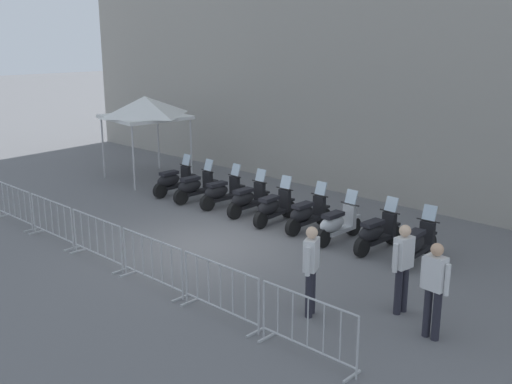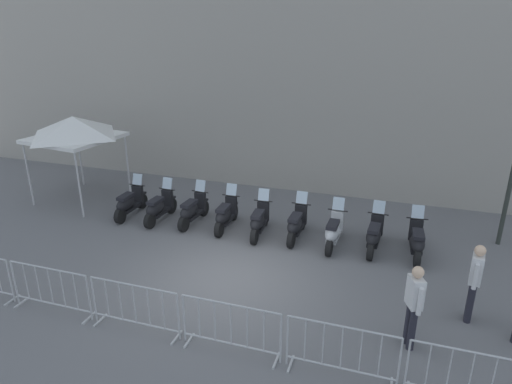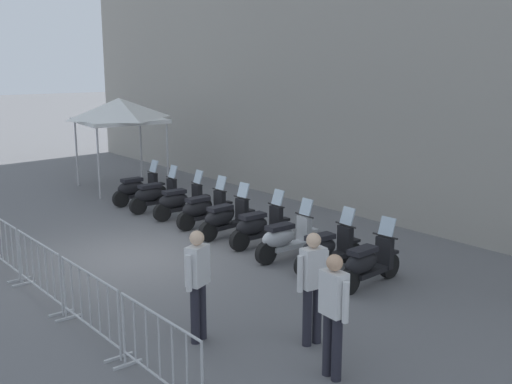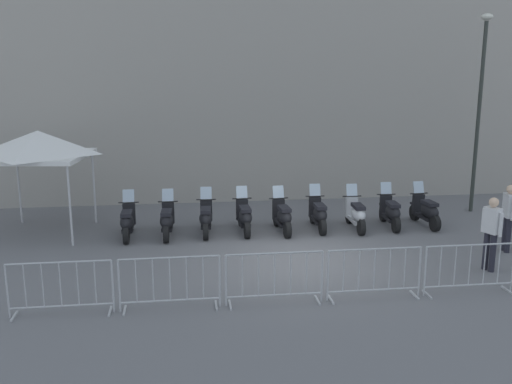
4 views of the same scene
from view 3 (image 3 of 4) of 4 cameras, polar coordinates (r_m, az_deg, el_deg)
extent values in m
plane|color=slate|center=(13.74, -10.90, -5.84)|extent=(120.00, 120.00, 0.00)
cylinder|color=black|center=(18.78, -8.83, -0.08)|extent=(0.20, 0.49, 0.48)
cylinder|color=black|center=(18.20, -12.18, -0.62)|extent=(0.20, 0.49, 0.48)
cube|color=black|center=(18.48, -10.48, -0.23)|extent=(0.39, 0.90, 0.10)
ellipsoid|color=black|center=(18.30, -11.28, 0.39)|extent=(0.46, 0.88, 0.40)
cube|color=black|center=(18.27, -11.22, 1.08)|extent=(0.35, 0.63, 0.10)
cube|color=black|center=(18.63, -9.35, 0.77)|extent=(0.35, 0.18, 0.60)
cylinder|color=black|center=(18.56, -9.38, 1.77)|extent=(0.56, 0.11, 0.04)
cube|color=silver|center=(18.56, -9.27, 2.33)|extent=(0.34, 0.18, 0.35)
cube|color=black|center=(18.73, -8.85, 0.72)|extent=(0.24, 0.34, 0.06)
cylinder|color=black|center=(17.85, -7.11, -0.69)|extent=(0.18, 0.49, 0.48)
cylinder|color=black|center=(17.29, -10.67, -1.24)|extent=(0.18, 0.49, 0.48)
cube|color=black|center=(17.55, -8.86, -0.83)|extent=(0.35, 0.89, 0.10)
ellipsoid|color=black|center=(17.37, -9.70, -0.18)|extent=(0.43, 0.87, 0.40)
cube|color=black|center=(17.34, -9.64, 0.54)|extent=(0.33, 0.62, 0.10)
cube|color=black|center=(17.69, -7.66, 0.21)|extent=(0.35, 0.17, 0.60)
cylinder|color=black|center=(17.63, -7.69, 1.26)|extent=(0.56, 0.08, 0.04)
cube|color=silver|center=(17.62, -7.56, 1.85)|extent=(0.33, 0.17, 0.35)
cube|color=black|center=(17.79, -7.13, 0.16)|extent=(0.23, 0.34, 0.06)
cylinder|color=black|center=(17.03, -4.82, -1.27)|extent=(0.17, 0.49, 0.48)
cylinder|color=black|center=(16.45, -8.53, -1.86)|extent=(0.17, 0.49, 0.48)
cube|color=black|center=(16.72, -6.64, -1.43)|extent=(0.34, 0.88, 0.10)
ellipsoid|color=black|center=(16.53, -7.51, -0.75)|extent=(0.41, 0.86, 0.40)
cube|color=black|center=(16.50, -7.43, 0.01)|extent=(0.32, 0.62, 0.10)
cube|color=black|center=(16.86, -5.38, -0.33)|extent=(0.35, 0.16, 0.60)
cylinder|color=black|center=(16.79, -5.40, 0.76)|extent=(0.56, 0.07, 0.04)
cube|color=silver|center=(16.78, -5.27, 1.39)|extent=(0.33, 0.16, 0.35)
cube|color=black|center=(16.96, -4.83, -0.39)|extent=(0.22, 0.33, 0.06)
cylinder|color=black|center=(16.22, -2.79, -1.93)|extent=(0.21, 0.50, 0.48)
cylinder|color=black|center=(15.51, -6.39, -2.66)|extent=(0.21, 0.50, 0.48)
cube|color=black|center=(15.85, -4.55, -2.15)|extent=(0.41, 0.90, 0.10)
ellipsoid|color=black|center=(15.63, -5.39, -1.46)|extent=(0.49, 0.89, 0.40)
cube|color=black|center=(15.60, -5.31, -0.66)|extent=(0.37, 0.64, 0.10)
cube|color=black|center=(16.04, -3.32, -0.96)|extent=(0.36, 0.19, 0.60)
cylinder|color=black|center=(15.96, -3.33, 0.19)|extent=(0.56, 0.12, 0.04)
cube|color=silver|center=(15.96, -3.20, 0.84)|extent=(0.34, 0.19, 0.35)
cube|color=black|center=(16.16, -2.80, -1.00)|extent=(0.25, 0.35, 0.06)
cylinder|color=black|center=(15.35, -0.77, -2.74)|extent=(0.23, 0.50, 0.48)
cylinder|color=black|center=(14.57, -4.37, -3.61)|extent=(0.23, 0.50, 0.48)
cube|color=black|center=(14.95, -2.52, -3.02)|extent=(0.45, 0.91, 0.10)
ellipsoid|color=black|center=(14.71, -3.36, -2.31)|extent=(0.52, 0.89, 0.40)
cube|color=black|center=(14.67, -3.27, -1.46)|extent=(0.39, 0.64, 0.10)
cube|color=black|center=(15.15, -1.29, -1.74)|extent=(0.36, 0.20, 0.60)
cylinder|color=black|center=(15.08, -1.30, -0.52)|extent=(0.56, 0.15, 0.04)
cube|color=silver|center=(15.07, -1.16, 0.18)|extent=(0.34, 0.20, 0.35)
cube|color=black|center=(15.29, -0.77, -1.77)|extent=(0.26, 0.35, 0.06)
cylinder|color=black|center=(14.60, 2.39, -3.55)|extent=(0.19, 0.49, 0.48)
cylinder|color=black|center=(13.86, -1.50, -4.42)|extent=(0.19, 0.49, 0.48)
cube|color=black|center=(14.21, 0.50, -3.82)|extent=(0.38, 0.89, 0.10)
ellipsoid|color=black|center=(13.98, -0.39, -3.07)|extent=(0.45, 0.87, 0.40)
cube|color=black|center=(13.94, -0.29, -2.18)|extent=(0.35, 0.63, 0.10)
cube|color=black|center=(14.41, 1.84, -2.49)|extent=(0.35, 0.18, 0.60)
cylinder|color=black|center=(14.32, 1.85, -1.21)|extent=(0.56, 0.10, 0.04)
cube|color=silver|center=(14.31, 2.01, -0.48)|extent=(0.33, 0.17, 0.35)
cube|color=black|center=(14.53, 2.40, -2.52)|extent=(0.23, 0.34, 0.06)
cylinder|color=black|center=(13.76, 4.95, -4.59)|extent=(0.19, 0.49, 0.48)
cylinder|color=black|center=(12.98, 0.91, -5.59)|extent=(0.19, 0.49, 0.48)
cube|color=#B7BABC|center=(13.35, 2.99, -4.92)|extent=(0.37, 0.89, 0.10)
ellipsoid|color=#B7BABC|center=(13.10, 2.07, -4.14)|extent=(0.44, 0.87, 0.40)
cube|color=black|center=(13.06, 2.19, -3.19)|extent=(0.34, 0.63, 0.10)
cube|color=#B7BABC|center=(13.55, 4.39, -3.48)|extent=(0.35, 0.17, 0.60)
cylinder|color=black|center=(13.46, 4.42, -2.13)|extent=(0.56, 0.09, 0.04)
cube|color=silver|center=(13.45, 4.59, -1.36)|extent=(0.33, 0.17, 0.35)
cube|color=#B7BABC|center=(13.68, 4.97, -3.51)|extent=(0.23, 0.34, 0.06)
cylinder|color=black|center=(13.11, 8.64, -5.54)|extent=(0.17, 0.49, 0.48)
cylinder|color=black|center=(12.31, 4.50, -6.64)|extent=(0.17, 0.49, 0.48)
cube|color=black|center=(12.69, 6.65, -5.91)|extent=(0.34, 0.89, 0.10)
ellipsoid|color=black|center=(12.44, 5.72, -5.11)|extent=(0.42, 0.86, 0.40)
cube|color=black|center=(12.39, 5.85, -4.11)|extent=(0.32, 0.62, 0.10)
cube|color=black|center=(12.90, 8.10, -4.39)|extent=(0.35, 0.16, 0.60)
cylinder|color=black|center=(12.81, 8.14, -2.98)|extent=(0.56, 0.08, 0.04)
cube|color=silver|center=(12.79, 8.33, -2.16)|extent=(0.33, 0.16, 0.35)
cube|color=black|center=(13.03, 8.68, -4.41)|extent=(0.22, 0.33, 0.06)
cylinder|color=black|center=(12.50, 12.02, -6.58)|extent=(0.23, 0.50, 0.48)
cylinder|color=black|center=(11.56, 8.47, -8.03)|extent=(0.23, 0.50, 0.48)
cube|color=black|center=(12.01, 10.33, -7.10)|extent=(0.44, 0.91, 0.10)
ellipsoid|color=black|center=(11.72, 9.56, -6.33)|extent=(0.52, 0.89, 0.40)
cube|color=black|center=(11.67, 9.69, -5.27)|extent=(0.39, 0.64, 0.10)
cube|color=black|center=(12.26, 11.59, -5.42)|extent=(0.36, 0.20, 0.60)
cylinder|color=black|center=(12.17, 11.66, -3.94)|extent=(0.56, 0.15, 0.04)
cube|color=silver|center=(12.16, 11.83, -3.07)|extent=(0.34, 0.20, 0.35)
cube|color=black|center=(12.42, 12.08, -5.40)|extent=(0.26, 0.35, 0.06)
cube|color=#B2B5B7|center=(12.96, -20.74, -7.48)|extent=(0.10, 0.44, 0.04)
cylinder|color=#B2B5B7|center=(12.73, -20.80, -5.44)|extent=(0.04, 0.04, 1.05)
cylinder|color=#B2B5B7|center=(13.71, -22.00, -5.80)|extent=(1.91, 0.28, 0.04)
cylinder|color=#B2B5B7|center=(13.59, -22.15, -4.05)|extent=(0.02, 0.02, 0.87)
cylinder|color=#B2B5B7|center=(13.29, -21.73, -4.37)|extent=(0.02, 0.02, 0.87)
cylinder|color=#B2B5B7|center=(13.00, -21.29, -4.70)|extent=(0.02, 0.02, 0.87)
cube|color=#B2B5B7|center=(12.71, -20.33, -7.83)|extent=(0.10, 0.44, 0.04)
cube|color=#B2B5B7|center=(11.16, -17.26, -10.45)|extent=(0.10, 0.44, 0.04)
cylinder|color=#B2B5B7|center=(12.62, -20.62, -5.57)|extent=(0.04, 0.04, 1.05)
cylinder|color=#B2B5B7|center=(10.91, -17.28, -8.13)|extent=(0.04, 0.04, 1.05)
cylinder|color=#B2B5B7|center=(11.60, -19.26, -4.31)|extent=(1.91, 0.28, 0.04)
cylinder|color=#B2B5B7|center=(11.87, -18.96, -8.34)|extent=(1.91, 0.28, 0.04)
cylinder|color=#B2B5B7|center=(12.31, -20.16, -5.55)|extent=(0.02, 0.02, 0.87)
cylinder|color=#B2B5B7|center=(12.02, -19.65, -5.94)|extent=(0.02, 0.02, 0.87)
cylinder|color=#B2B5B7|center=(11.73, -19.11, -6.35)|extent=(0.02, 0.02, 0.87)
cylinder|color=#B2B5B7|center=(11.44, -18.54, -6.77)|extent=(0.02, 0.02, 0.87)
cylinder|color=#B2B5B7|center=(11.16, -17.94, -7.22)|extent=(0.02, 0.02, 0.87)
cube|color=#B2B5B7|center=(10.92, -16.70, -10.92)|extent=(0.10, 0.44, 0.04)
cube|color=#B2B5B7|center=(9.45, -12.38, -14.47)|extent=(0.10, 0.44, 0.04)
cylinder|color=#B2B5B7|center=(10.80, -17.03, -8.32)|extent=(0.04, 0.04, 1.05)
cylinder|color=#B2B5B7|center=(9.17, -12.30, -11.83)|extent=(0.04, 0.04, 1.05)
cylinder|color=#B2B5B7|center=(9.79, -15.04, -7.09)|extent=(1.91, 0.28, 0.04)
cylinder|color=#B2B5B7|center=(10.11, -14.76, -11.75)|extent=(1.91, 0.28, 0.04)
cylinder|color=#B2B5B7|center=(10.49, -16.38, -8.37)|extent=(0.02, 0.02, 0.87)
cylinder|color=#B2B5B7|center=(10.22, -15.66, -8.90)|extent=(0.02, 0.02, 0.87)
cylinder|color=#B2B5B7|center=(9.94, -14.90, -9.46)|extent=(0.02, 0.02, 0.87)
cylinder|color=#B2B5B7|center=(9.67, -14.10, -10.04)|extent=(0.02, 0.02, 0.87)
cylinder|color=#B2B5B7|center=(9.40, -13.24, -10.66)|extent=(0.02, 0.02, 0.87)
cube|color=#B2B5B7|center=(9.23, -11.58, -15.11)|extent=(0.10, 0.44, 0.04)
cylinder|color=#B2B5B7|center=(9.08, -11.95, -12.09)|extent=(0.04, 0.04, 1.05)
cylinder|color=#B2B5B7|center=(7.59, -4.90, -16.98)|extent=(0.04, 0.04, 1.05)
cylinder|color=#B2B5B7|center=(8.09, -8.90, -11.02)|extent=(1.91, 0.28, 0.04)
cylinder|color=#B2B5B7|center=(8.47, -8.70, -16.43)|extent=(1.91, 0.28, 0.04)
cylinder|color=#B2B5B7|center=(8.78, -10.98, -12.27)|extent=(0.02, 0.02, 0.87)
cylinder|color=#B2B5B7|center=(8.52, -9.93, -13.00)|extent=(0.02, 0.02, 0.87)
cylinder|color=#B2B5B7|center=(8.27, -8.80, -13.78)|extent=(0.02, 0.02, 0.87)
cylinder|color=#B2B5B7|center=(8.03, -7.59, -14.61)|extent=(0.02, 0.02, 0.87)
cylinder|color=#B2B5B7|center=(7.78, -6.30, -15.47)|extent=(0.02, 0.02, 0.87)
cylinder|color=#23232D|center=(9.70, -4.96, -10.69)|extent=(0.14, 0.14, 0.90)
cylinder|color=#23232D|center=(9.56, -5.55, -11.05)|extent=(0.14, 0.14, 0.90)
cube|color=silver|center=(9.36, -5.34, -6.65)|extent=(0.37, 0.42, 0.60)
sphere|color=beige|center=(9.23, -5.40, -4.18)|extent=(0.22, 0.22, 0.22)
cylinder|color=silver|center=(9.56, -4.57, -6.54)|extent=(0.09, 0.09, 0.55)
cylinder|color=silver|center=(9.20, -6.13, -7.34)|extent=(0.09, 0.09, 0.55)
cylinder|color=#23232D|center=(9.48, 4.68, -11.26)|extent=(0.14, 0.14, 0.90)
cylinder|color=#23232D|center=(9.58, 5.56, -11.02)|extent=(0.14, 0.14, 0.90)
cube|color=silver|center=(9.25, 5.21, -6.87)|extent=(0.22, 0.36, 0.60)
sphere|color=beige|center=(9.12, 5.26, -4.38)|extent=(0.22, 0.22, 0.22)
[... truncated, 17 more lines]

